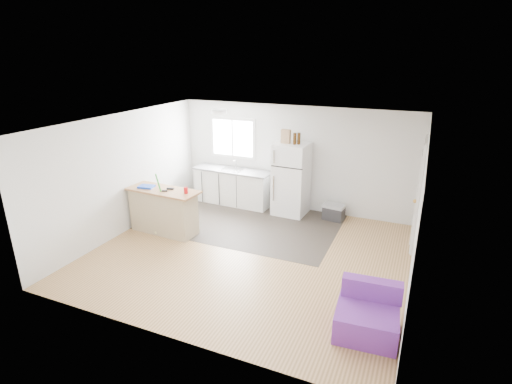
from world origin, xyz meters
The scene contains 19 objects.
room centered at (0.00, 0.00, 1.20)m, with size 5.51×5.01×2.41m.
vinyl_zone centered at (-0.73, 1.25, 0.00)m, with size 4.05×2.50×0.00m, color #312A25.
window centered at (-1.55, 2.49, 1.55)m, with size 1.18×0.06×0.98m.
interior_door centered at (2.72, 1.55, 1.02)m, with size 0.11×0.92×2.10m.
ceiling_fixture centered at (-1.20, 1.20, 2.36)m, with size 0.30×0.30×0.07m, color white.
kitchen_cabinets centered at (-1.43, 2.20, 0.44)m, with size 1.94×0.67×1.13m.
peninsula centered at (-1.98, 0.17, 0.47)m, with size 1.53×0.66×0.92m.
refrigerator centered at (0.06, 2.14, 0.81)m, with size 0.75×0.71×1.63m.
cooler centered at (1.06, 2.16, 0.18)m, with size 0.49×0.37×0.35m.
purple_seat centered at (2.31, -1.36, 0.24)m, with size 0.84×0.80×0.65m.
cleaner_jug centered at (-1.75, 0.07, 0.12)m, with size 0.15×0.13×0.28m.
mop centered at (-2.01, 0.03, 0.23)m, with size 0.24×0.37×1.31m.
red_cup centered at (-1.42, 0.17, 0.98)m, with size 0.08×0.08×0.12m, color red.
blue_tray centered at (-2.34, 0.15, 0.94)m, with size 0.30×0.22×0.04m, color blue.
tool_a centered at (-1.83, 0.24, 0.93)m, with size 0.14×0.05×0.03m, color black.
tool_b centered at (-1.86, 0.09, 0.93)m, with size 0.10×0.04×0.03m, color black.
cardboard_box centered at (-0.08, 2.11, 1.78)m, with size 0.20×0.10×0.30m, color #9D7A59.
bottle_left centered at (0.14, 2.07, 1.75)m, with size 0.07×0.07×0.25m, color #3D230B.
bottle_right centered at (0.21, 2.12, 1.75)m, with size 0.07×0.07×0.25m, color #3D230B.
Camera 1 is at (2.70, -5.97, 3.51)m, focal length 28.00 mm.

